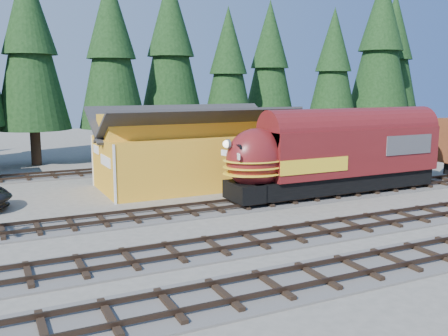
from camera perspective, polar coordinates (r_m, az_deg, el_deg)
name	(u,v)px	position (r m, az deg, el deg)	size (l,w,h in m)	color
ground	(277,224)	(24.37, 6.05, -6.43)	(120.00, 120.00, 0.00)	#6B665B
track_siding	(377,189)	(33.43, 17.06, -2.34)	(68.00, 3.20, 0.33)	#4C4947
track_spur	(25,178)	(38.50, -21.82, -1.09)	(32.00, 3.20, 0.33)	#4C4947
depot	(193,142)	(33.02, -3.54, 3.02)	(12.80, 7.00, 5.30)	orange
conifer_backdrop	(192,46)	(47.55, -3.63, 13.75)	(80.69, 21.61, 17.10)	black
locomotive	(330,158)	(30.60, 12.06, 1.17)	(14.63, 2.91, 3.98)	black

